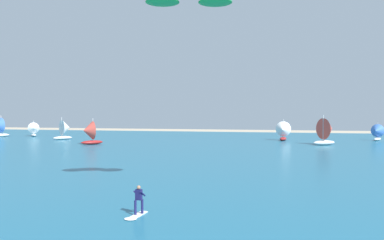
{
  "coord_description": "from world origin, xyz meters",
  "views": [
    {
      "loc": [
        3.15,
        -4.96,
        6.02
      ],
      "look_at": [
        -1.14,
        16.97,
        5.42
      ],
      "focal_mm": 34.91,
      "sensor_mm": 36.0,
      "label": 1
    }
  ],
  "objects": [
    {
      "name": "ocean",
      "position": [
        0.0,
        51.16,
        0.05
      ],
      "size": [
        160.0,
        90.0,
        0.1
      ],
      "primitive_type": "cube",
      "color": "#1E607F",
      "rests_on": "ground"
    },
    {
      "name": "kitesurfer",
      "position": [
        -3.84,
        14.78,
        0.7
      ],
      "size": [
        0.87,
        2.02,
        1.67
      ],
      "color": "white",
      "rests_on": "ocean"
    },
    {
      "name": "sailboat_trailing",
      "position": [
        -26.49,
        54.26,
        2.17
      ],
      "size": [
        3.99,
        3.97,
        4.51
      ],
      "color": "maroon",
      "rests_on": "ocean"
    },
    {
      "name": "sailboat_leading",
      "position": [
        -36.36,
        63.73,
        2.14
      ],
      "size": [
        3.87,
        3.99,
        4.46
      ],
      "color": "silver",
      "rests_on": "ocean"
    },
    {
      "name": "sailboat_mid_right",
      "position": [
        6.55,
        69.26,
        2.01
      ],
      "size": [
        3.18,
        3.67,
        4.17
      ],
      "color": "maroon",
      "rests_on": "ocean"
    },
    {
      "name": "sailboat_outermost",
      "position": [
        24.37,
        72.45,
        1.74
      ],
      "size": [
        2.92,
        3.22,
        3.58
      ],
      "color": "silver",
      "rests_on": "ocean"
    },
    {
      "name": "sailboat_far_left",
      "position": [
        13.52,
        61.49,
        2.44
      ],
      "size": [
        4.6,
        4.2,
        5.11
      ],
      "color": "silver",
      "rests_on": "ocean"
    },
    {
      "name": "sailboat_far_right",
      "position": [
        -47.8,
        70.29,
        1.69
      ],
      "size": [
        3.04,
        3.09,
        3.48
      ],
      "color": "silver",
      "rests_on": "ocean"
    }
  ]
}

